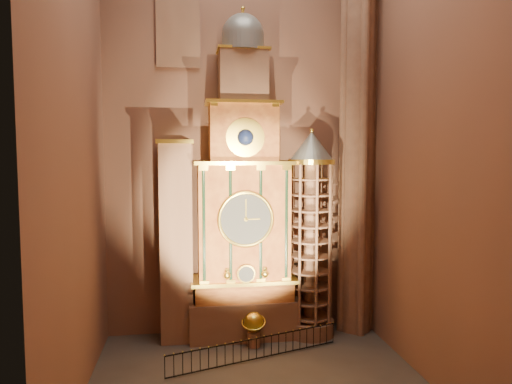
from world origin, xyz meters
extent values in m
plane|color=#383330|center=(0.00, 0.00, 0.00)|extent=(14.00, 14.00, 0.00)
plane|color=#905F4D|center=(0.00, 6.00, 11.00)|extent=(22.00, 0.00, 22.00)
plane|color=#905F4D|center=(-7.00, 0.00, 11.00)|extent=(0.00, 22.00, 22.00)
plane|color=#905F4D|center=(7.00, 0.00, 11.00)|extent=(0.00, 22.00, 22.00)
cube|color=#8C634C|center=(0.00, 5.00, 1.00)|extent=(5.60, 2.20, 2.00)
cube|color=brown|center=(0.00, 5.00, 2.50)|extent=(5.00, 2.00, 1.00)
cube|color=yellow|center=(0.00, 4.95, 3.05)|extent=(5.40, 2.30, 0.18)
cube|color=brown|center=(0.00, 5.00, 6.00)|extent=(4.60, 2.00, 6.00)
cylinder|color=black|center=(-2.05, 4.14, 6.00)|extent=(0.32, 0.32, 5.60)
cylinder|color=black|center=(-0.75, 4.14, 6.00)|extent=(0.32, 0.32, 5.60)
cylinder|color=black|center=(0.75, 4.14, 6.00)|extent=(0.32, 0.32, 5.60)
cylinder|color=black|center=(2.05, 4.14, 6.00)|extent=(0.32, 0.32, 5.60)
cube|color=yellow|center=(0.00, 4.95, 9.05)|extent=(5.00, 2.25, 0.18)
cylinder|color=#2D3033|center=(0.00, 3.99, 6.30)|extent=(2.60, 0.12, 2.60)
torus|color=yellow|center=(0.00, 3.94, 6.30)|extent=(2.80, 0.16, 2.80)
cylinder|color=yellow|center=(0.00, 3.84, 3.60)|extent=(0.90, 0.10, 0.90)
sphere|color=yellow|center=(-0.95, 3.89, 3.55)|extent=(0.36, 0.36, 0.36)
sphere|color=yellow|center=(0.95, 3.89, 3.55)|extent=(0.36, 0.36, 0.36)
cube|color=brown|center=(0.00, 5.00, 10.50)|extent=(3.40, 1.80, 3.00)
sphere|color=#0D1545|center=(0.00, 4.09, 10.30)|extent=(0.80, 0.80, 0.80)
cube|color=yellow|center=(0.00, 4.95, 12.05)|extent=(3.80, 2.00, 0.15)
cube|color=#8C634C|center=(0.00, 5.00, 13.30)|extent=(2.40, 1.60, 2.60)
sphere|color=slate|center=(0.00, 5.00, 15.40)|extent=(2.10, 2.10, 2.10)
cylinder|color=yellow|center=(0.00, 5.00, 16.30)|extent=(0.14, 0.14, 0.80)
cube|color=#8C634C|center=(-3.40, 5.00, 5.00)|extent=(1.60, 1.40, 10.00)
cube|color=yellow|center=(-3.40, 4.58, 3.00)|extent=(1.35, 0.10, 2.10)
cube|color=#4F2215|center=(-3.40, 4.52, 3.00)|extent=(1.05, 0.04, 1.75)
cube|color=yellow|center=(-3.40, 4.58, 5.60)|extent=(1.35, 0.10, 2.10)
cube|color=#4F2215|center=(-3.40, 4.52, 5.60)|extent=(1.05, 0.04, 1.75)
cube|color=yellow|center=(-3.40, 4.58, 8.20)|extent=(1.35, 0.10, 2.10)
cube|color=#4F2215|center=(-3.40, 4.52, 8.20)|extent=(1.05, 0.04, 1.75)
cube|color=yellow|center=(-3.40, 5.00, 10.10)|extent=(1.80, 1.60, 0.20)
cylinder|color=#8C634C|center=(3.50, 4.70, 0.40)|extent=(2.50, 2.50, 0.80)
cylinder|color=#8C634C|center=(3.50, 4.70, 4.90)|extent=(0.70, 0.70, 8.20)
cylinder|color=yellow|center=(3.50, 4.70, 9.10)|extent=(2.40, 2.40, 0.25)
cone|color=slate|center=(3.50, 4.70, 9.90)|extent=(2.30, 2.30, 1.50)
sphere|color=yellow|center=(3.50, 4.70, 10.70)|extent=(0.20, 0.20, 0.20)
cylinder|color=#8C634C|center=(6.10, 5.00, 11.00)|extent=(1.60, 1.60, 22.00)
cylinder|color=#8C634C|center=(6.90, 5.00, 11.00)|extent=(0.44, 0.44, 22.00)
cylinder|color=#8C634C|center=(5.30, 5.00, 11.00)|extent=(0.44, 0.44, 22.00)
cylinder|color=#8C634C|center=(6.10, 5.80, 11.00)|extent=(0.44, 0.44, 22.00)
cylinder|color=#8C634C|center=(6.10, 4.20, 11.00)|extent=(0.44, 0.44, 22.00)
cube|color=navy|center=(-3.20, 5.94, 16.50)|extent=(2.00, 0.10, 5.00)
cube|color=#8C634C|center=(-3.20, 5.88, 16.50)|extent=(2.20, 0.06, 5.20)
cylinder|color=#8C634C|center=(0.33, 3.60, 0.38)|extent=(0.65, 0.65, 0.75)
sphere|color=gold|center=(0.33, 3.60, 1.24)|extent=(0.97, 0.97, 0.97)
torus|color=gold|center=(0.33, 3.60, 1.24)|extent=(1.46, 1.41, 0.52)
cube|color=black|center=(0.24, 2.04, 1.04)|extent=(8.19, 2.63, 0.04)
cube|color=black|center=(0.24, 2.04, 0.09)|extent=(8.19, 2.63, 0.04)
camera|label=1|loc=(-2.86, -18.06, 9.37)|focal=32.00mm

